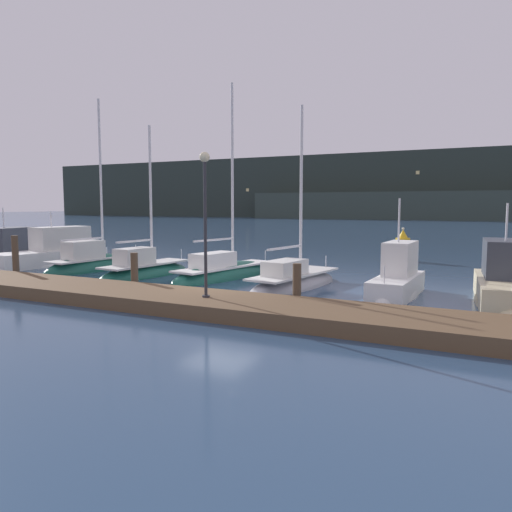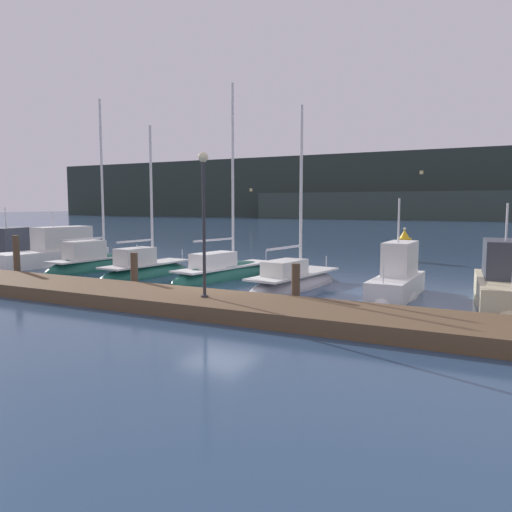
# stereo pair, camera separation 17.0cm
# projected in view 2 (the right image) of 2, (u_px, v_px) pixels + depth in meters

# --- Properties ---
(ground_plane) EXTENTS (400.00, 400.00, 0.00)m
(ground_plane) POSITION_uv_depth(u_px,v_px,m) (219.00, 296.00, 18.39)
(ground_plane) COLOR navy
(dock) EXTENTS (41.27, 2.80, 0.45)m
(dock) POSITION_uv_depth(u_px,v_px,m) (181.00, 301.00, 16.25)
(dock) COLOR brown
(dock) RESTS_ON ground
(mooring_pile_1) EXTENTS (0.28, 0.28, 1.99)m
(mooring_pile_1) POSITION_uv_depth(u_px,v_px,m) (17.00, 258.00, 22.17)
(mooring_pile_1) COLOR #4C3D2D
(mooring_pile_1) RESTS_ON ground
(mooring_pile_2) EXTENTS (0.28, 0.28, 1.52)m
(mooring_pile_2) POSITION_uv_depth(u_px,v_px,m) (134.00, 272.00, 19.17)
(mooring_pile_2) COLOR #4C3D2D
(mooring_pile_2) RESTS_ON ground
(mooring_pile_3) EXTENTS (0.28, 0.28, 1.46)m
(mooring_pile_3) POSITION_uv_depth(u_px,v_px,m) (296.00, 286.00, 16.16)
(mooring_pile_3) COLOR #4C3D2D
(mooring_pile_3) RESTS_ON ground
(motorboat_berth_1) EXTENTS (3.05, 6.47, 3.73)m
(motorboat_berth_1) POSITION_uv_depth(u_px,v_px,m) (8.00, 256.00, 29.53)
(motorboat_berth_1) COLOR gray
(motorboat_berth_1) RESTS_ON ground
(motorboat_berth_2) EXTENTS (3.05, 7.15, 3.49)m
(motorboat_berth_2) POSITION_uv_depth(u_px,v_px,m) (54.00, 258.00, 27.78)
(motorboat_berth_2) COLOR white
(motorboat_berth_2) RESTS_ON ground
(sailboat_berth_3) EXTENTS (2.07, 6.38, 9.51)m
(sailboat_berth_3) POSITION_uv_depth(u_px,v_px,m) (96.00, 267.00, 25.69)
(sailboat_berth_3) COLOR #195647
(sailboat_berth_3) RESTS_ON ground
(sailboat_berth_4) EXTENTS (2.17, 5.78, 7.63)m
(sailboat_berth_4) POSITION_uv_depth(u_px,v_px,m) (145.00, 273.00, 23.52)
(sailboat_berth_4) COLOR #195647
(sailboat_berth_4) RESTS_ON ground
(sailboat_berth_5) EXTENTS (2.84, 6.97, 9.54)m
(sailboat_berth_5) POSITION_uv_depth(u_px,v_px,m) (225.00, 276.00, 22.81)
(sailboat_berth_5) COLOR #195647
(sailboat_berth_5) RESTS_ON ground
(sailboat_berth_6) EXTENTS (2.60, 6.28, 7.92)m
(sailboat_berth_6) POSITION_uv_depth(u_px,v_px,m) (293.00, 285.00, 20.21)
(sailboat_berth_6) COLOR gray
(sailboat_berth_6) RESTS_ON ground
(motorboat_berth_7) EXTENTS (1.52, 4.62, 4.21)m
(motorboat_berth_7) POSITION_uv_depth(u_px,v_px,m) (397.00, 288.00, 18.21)
(motorboat_berth_7) COLOR white
(motorboat_berth_7) RESTS_ON ground
(motorboat_berth_8) EXTENTS (2.35, 5.98, 4.06)m
(motorboat_berth_8) POSITION_uv_depth(u_px,v_px,m) (503.00, 293.00, 16.99)
(motorboat_berth_8) COLOR beige
(motorboat_berth_8) RESTS_ON ground
(channel_buoy) EXTENTS (1.27, 1.27, 2.00)m
(channel_buoy) POSITION_uv_depth(u_px,v_px,m) (404.00, 249.00, 29.68)
(channel_buoy) COLOR gold
(channel_buoy) RESTS_ON ground
(dock_lamppost) EXTENTS (0.32, 0.32, 4.51)m
(dock_lamppost) POSITION_uv_depth(u_px,v_px,m) (204.00, 202.00, 15.40)
(dock_lamppost) COLOR #2D2D33
(dock_lamppost) RESTS_ON dock
(hillside_backdrop) EXTENTS (240.00, 23.00, 15.72)m
(hillside_backdrop) POSITION_uv_depth(u_px,v_px,m) (481.00, 188.00, 113.44)
(hillside_backdrop) COLOR #28332D
(hillside_backdrop) RESTS_ON ground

